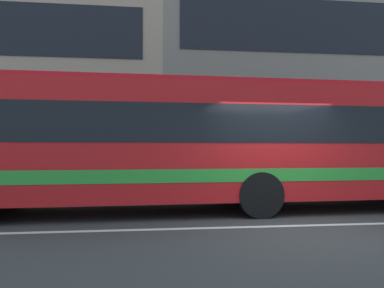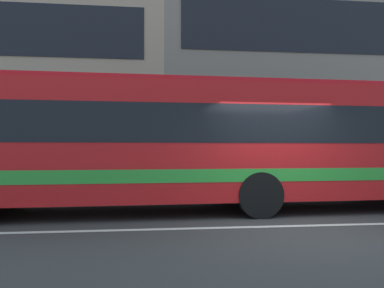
# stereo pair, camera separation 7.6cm
# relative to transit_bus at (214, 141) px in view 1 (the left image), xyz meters

# --- Properties ---
(ground_plane) EXTENTS (160.00, 160.00, 0.00)m
(ground_plane) POSITION_rel_transit_bus_xyz_m (1.15, -2.08, -1.70)
(ground_plane) COLOR #383937
(lane_centre_line) EXTENTS (60.00, 0.16, 0.01)m
(lane_centre_line) POSITION_rel_transit_bus_xyz_m (1.15, -2.08, -1.70)
(lane_centre_line) COLOR silver
(lane_centre_line) RESTS_ON ground_plane
(apartment_block_right) EXTENTS (18.31, 10.47, 12.17)m
(apartment_block_right) POSITION_rel_transit_bus_xyz_m (8.28, 12.51, 4.38)
(apartment_block_right) COLOR gray
(apartment_block_right) RESTS_ON ground_plane
(transit_bus) EXTENTS (12.24, 3.01, 3.07)m
(transit_bus) POSITION_rel_transit_bus_xyz_m (0.00, 0.00, 0.00)
(transit_bus) COLOR red
(transit_bus) RESTS_ON ground_plane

